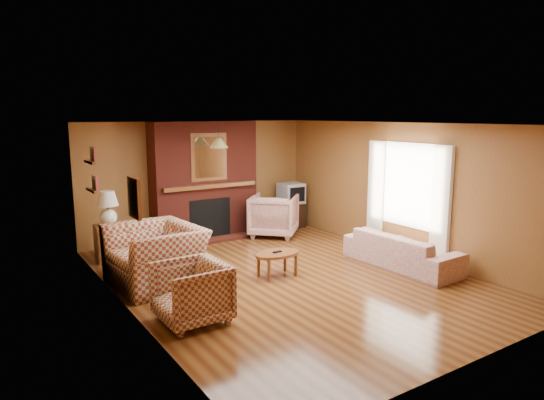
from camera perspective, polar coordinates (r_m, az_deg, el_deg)
floor at (r=7.78m, az=1.81°, el=-9.03°), size 6.50×6.50×0.00m
ceiling at (r=7.35m, az=1.91°, el=8.94°), size 6.50×6.50×0.00m
wall_back at (r=10.27m, az=-8.58°, el=2.44°), size 6.50×0.00×6.50m
wall_front at (r=5.22m, az=22.84°, el=-5.68°), size 6.50×0.00×6.50m
wall_left at (r=6.41m, az=-16.82°, el=-2.49°), size 0.00×6.50×6.50m
wall_right at (r=9.12m, az=14.85°, el=1.26°), size 0.00×6.50×6.50m
fireplace at (r=10.04m, az=-7.95°, el=2.18°), size 2.20×0.82×2.40m
window_right at (r=8.97m, az=15.57°, el=0.60°), size 0.10×1.85×2.00m
bookshelf at (r=8.17m, az=-20.39°, el=3.26°), size 0.09×0.55×0.71m
botanical_print at (r=6.07m, az=-15.88°, el=0.24°), size 0.05×0.40×0.50m
pendant_light at (r=9.35m, az=-6.27°, el=6.68°), size 0.36×0.36×0.48m
plaid_loveseat at (r=7.54m, az=-13.54°, el=-6.38°), size 1.32×1.48×0.89m
plaid_armchair at (r=6.15m, az=-9.46°, el=-10.69°), size 0.84×0.82×0.76m
floral_sofa at (r=8.45m, az=15.04°, el=-5.73°), size 0.86×2.04×0.59m
floral_armchair at (r=10.22m, az=0.22°, el=-1.82°), size 1.34×1.34×0.87m
coffee_table at (r=7.71m, az=0.63°, el=-6.59°), size 0.76×0.47×0.41m
side_table at (r=9.01m, az=-18.53°, el=-4.79°), size 0.50×0.50×0.63m
table_lamp at (r=8.87m, az=-18.76°, el=-0.71°), size 0.37×0.37×0.61m
tv_stand at (r=11.06m, az=2.23°, el=-1.77°), size 0.53×0.49×0.55m
crt_tv at (r=10.96m, az=2.27°, el=0.82°), size 0.51×0.51×0.46m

